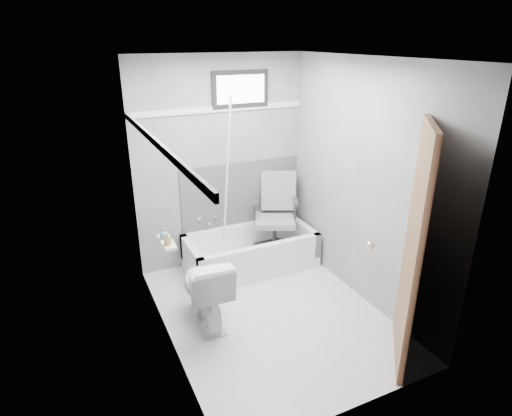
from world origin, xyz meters
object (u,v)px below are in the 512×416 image
soap_bottle_a (168,239)px  door (468,261)px  bathtub (251,251)px  office_chair (275,215)px  soap_bottle_b (164,233)px  toilet (205,289)px

soap_bottle_a → door: bearing=-35.9°
bathtub → office_chair: (0.34, 0.05, 0.38)m
bathtub → soap_bottle_a: 1.60m
office_chair → soap_bottle_b: (-1.48, -0.73, 0.37)m
toilet → door: (1.60, -1.44, 0.64)m
toilet → soap_bottle_b: 0.69m
bathtub → door: door is taller
office_chair → soap_bottle_a: size_ratio=9.01×
soap_bottle_a → toilet: bearing=8.4°
toilet → door: bearing=140.7°
toilet → door: door is taller
bathtub → door: 2.47m
toilet → soap_bottle_b: (-0.32, 0.09, 0.60)m
bathtub → office_chair: 0.51m
office_chair → door: door is taller
door → soap_bottle_a: door is taller
toilet → soap_bottle_a: 0.69m
office_chair → soap_bottle_a: (-1.48, -0.87, 0.37)m
soap_bottle_b → bathtub: bearing=30.7°
office_chair → soap_bottle_b: 1.69m
bathtub → toilet: size_ratio=2.07×
toilet → office_chair: bearing=-142.1°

